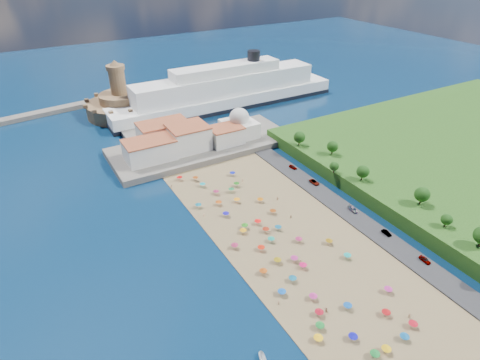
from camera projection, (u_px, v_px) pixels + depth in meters
ground at (265, 233)px, 141.88m from camera, size 700.00×700.00×0.00m
terrace at (202, 146)px, 199.78m from camera, size 90.00×36.00×3.00m
jetty at (138, 130)px, 216.58m from camera, size 18.00×70.00×2.40m
waterfront_buildings at (177, 139)px, 191.40m from camera, size 57.00×29.00×11.00m
domed_building at (239, 125)px, 203.04m from camera, size 16.00×16.00×15.00m
fortress at (121, 104)px, 236.12m from camera, size 40.00×40.00×32.40m
cruise_ship at (226, 92)px, 246.66m from camera, size 146.98×22.13×32.10m
beach_parasols at (282, 249)px, 131.35m from camera, size 32.26×115.99×2.20m
beachgoers at (278, 244)px, 135.12m from camera, size 34.04×100.74×1.87m
parked_cars at (344, 203)px, 156.10m from camera, size 2.30×75.01×1.39m
hillside_trees at (384, 182)px, 153.20m from camera, size 16.46×103.38×7.29m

